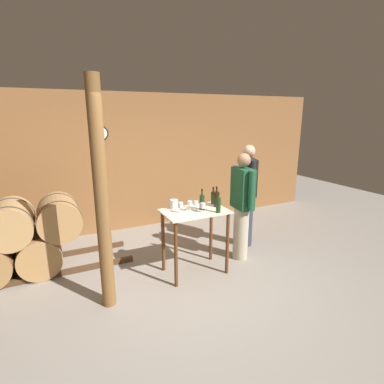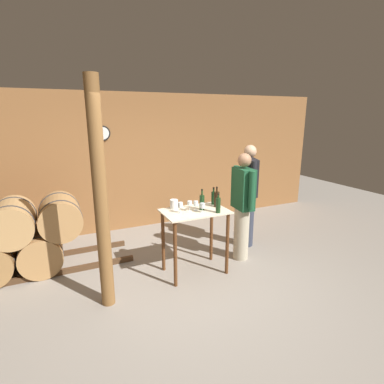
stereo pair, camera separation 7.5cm
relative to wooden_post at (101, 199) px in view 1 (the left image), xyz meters
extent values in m
plane|color=gray|center=(1.21, -0.17, -1.35)|extent=(14.00, 14.00, 0.00)
cube|color=brown|center=(1.21, 2.46, 0.00)|extent=(8.40, 0.05, 2.70)
cylinder|color=black|center=(0.43, 2.42, 0.59)|extent=(0.28, 0.03, 0.28)
cylinder|color=white|center=(0.43, 2.41, 0.59)|extent=(0.23, 0.01, 0.23)
cylinder|color=#AD7F4C|center=(-0.75, 1.31, -1.05)|extent=(0.59, 0.79, 0.59)
cylinder|color=#38383D|center=(-0.75, 1.07, -1.05)|extent=(0.61, 0.03, 0.61)
cylinder|color=#38383D|center=(-0.75, 1.54, -1.05)|extent=(0.61, 0.03, 0.61)
cylinder|color=tan|center=(-1.07, 1.31, -0.55)|extent=(0.59, 0.79, 0.59)
cylinder|color=#38383D|center=(-1.07, 1.07, -0.55)|extent=(0.61, 0.03, 0.61)
cylinder|color=#38383D|center=(-1.07, 1.54, -0.55)|extent=(0.61, 0.03, 0.61)
cylinder|color=#AD7F4C|center=(-0.44, 1.31, -0.55)|extent=(0.59, 0.79, 0.59)
cylinder|color=#38383D|center=(-0.44, 1.07, -0.55)|extent=(0.61, 0.03, 0.61)
cylinder|color=#38383D|center=(-0.44, 1.54, -0.55)|extent=(0.61, 0.03, 0.61)
cube|color=beige|center=(1.31, 0.25, -0.40)|extent=(0.93, 0.60, 0.02)
cylinder|color=#593319|center=(0.90, 0.01, -0.88)|extent=(0.05, 0.05, 0.94)
cylinder|color=#593319|center=(1.71, 0.01, -0.88)|extent=(0.05, 0.05, 0.94)
cylinder|color=#593319|center=(0.90, 0.49, -0.88)|extent=(0.05, 0.05, 0.94)
cylinder|color=#593319|center=(1.71, 0.49, -0.88)|extent=(0.05, 0.05, 0.94)
cylinder|color=brown|center=(0.00, 0.00, 0.00)|extent=(0.16, 0.16, 2.70)
cylinder|color=#193819|center=(1.42, 0.25, -0.29)|extent=(0.07, 0.07, 0.21)
cylinder|color=#193819|center=(1.42, 0.25, -0.13)|extent=(0.02, 0.02, 0.09)
cylinder|color=black|center=(1.42, 0.25, -0.10)|extent=(0.03, 0.03, 0.02)
cylinder|color=#193819|center=(1.56, 0.03, -0.29)|extent=(0.07, 0.07, 0.21)
cylinder|color=#193819|center=(1.56, 0.03, -0.14)|extent=(0.02, 0.02, 0.07)
cylinder|color=black|center=(1.56, 0.03, -0.12)|extent=(0.03, 0.03, 0.02)
cylinder|color=black|center=(1.68, 0.28, -0.28)|extent=(0.08, 0.08, 0.23)
cylinder|color=black|center=(1.68, 0.28, -0.13)|extent=(0.02, 0.02, 0.08)
cylinder|color=black|center=(1.68, 0.28, -0.10)|extent=(0.03, 0.03, 0.02)
cylinder|color=black|center=(1.69, 0.41, -0.30)|extent=(0.07, 0.07, 0.19)
cylinder|color=black|center=(1.69, 0.41, -0.16)|extent=(0.02, 0.02, 0.07)
cylinder|color=black|center=(1.69, 0.41, -0.14)|extent=(0.03, 0.03, 0.02)
cylinder|color=silver|center=(1.08, 0.24, -0.39)|extent=(0.06, 0.06, 0.00)
cylinder|color=silver|center=(1.08, 0.24, -0.35)|extent=(0.01, 0.01, 0.07)
cylinder|color=silver|center=(1.08, 0.24, -0.28)|extent=(0.07, 0.07, 0.07)
cylinder|color=silver|center=(1.23, 0.26, -0.39)|extent=(0.06, 0.06, 0.00)
cylinder|color=silver|center=(1.23, 0.26, -0.34)|extent=(0.01, 0.01, 0.09)
cylinder|color=silver|center=(1.23, 0.26, -0.27)|extent=(0.07, 0.07, 0.06)
cylinder|color=silver|center=(1.32, 0.25, -0.39)|extent=(0.06, 0.06, 0.00)
cylinder|color=silver|center=(1.32, 0.25, -0.36)|extent=(0.01, 0.01, 0.06)
cylinder|color=silver|center=(1.32, 0.25, -0.29)|extent=(0.06, 0.06, 0.07)
cylinder|color=silver|center=(1.37, 0.13, -0.39)|extent=(0.06, 0.06, 0.00)
cylinder|color=silver|center=(1.37, 0.13, -0.36)|extent=(0.01, 0.01, 0.06)
cylinder|color=silver|center=(1.37, 0.13, -0.29)|extent=(0.07, 0.07, 0.07)
cylinder|color=white|center=(1.07, 0.46, -0.32)|extent=(0.12, 0.12, 0.14)
cylinder|color=#333847|center=(2.55, 0.72, -0.88)|extent=(0.24, 0.24, 0.93)
cube|color=black|center=(2.55, 0.72, -0.10)|extent=(0.34, 0.45, 0.63)
sphere|color=tan|center=(2.55, 0.72, 0.34)|extent=(0.21, 0.21, 0.21)
cylinder|color=black|center=(2.64, 0.96, -0.07)|extent=(0.09, 0.09, 0.57)
cylinder|color=black|center=(2.47, 0.49, -0.07)|extent=(0.09, 0.09, 0.57)
cylinder|color=#B7AD93|center=(2.17, 0.33, -0.92)|extent=(0.24, 0.24, 0.85)
cube|color=#194C2D|center=(2.17, 0.33, -0.18)|extent=(0.25, 0.42, 0.64)
sphere|color=#9E7051|center=(2.17, 0.33, 0.26)|extent=(0.21, 0.21, 0.21)
cylinder|color=#194C2D|center=(2.19, 0.58, -0.15)|extent=(0.09, 0.09, 0.57)
cylinder|color=#194C2D|center=(2.15, 0.08, -0.15)|extent=(0.09, 0.09, 0.57)
camera|label=1|loc=(-0.49, -3.37, 0.93)|focal=28.00mm
camera|label=2|loc=(-0.43, -3.41, 0.93)|focal=28.00mm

